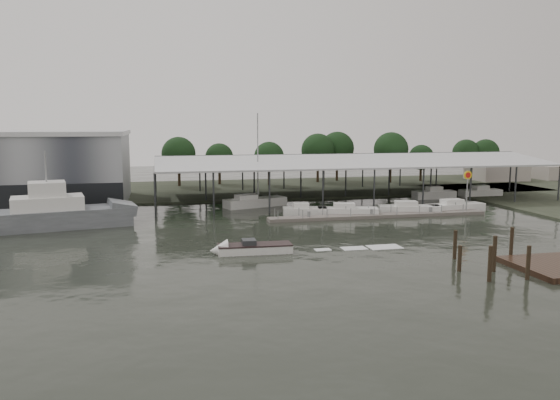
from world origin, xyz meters
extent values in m
plane|color=black|center=(0.00, 0.00, 0.00)|extent=(200.00, 200.00, 0.00)
cube|color=#373C2D|center=(0.00, 42.00, 0.10)|extent=(140.00, 30.00, 0.30)
cube|color=gray|center=(-28.00, 30.00, 5.00)|extent=(24.00, 20.00, 10.00)
cube|color=black|center=(-28.00, 19.95, 2.00)|extent=(24.00, 0.30, 4.00)
cube|color=silver|center=(-28.00, 30.00, 10.20)|extent=(24.50, 20.50, 0.60)
cube|color=#2E3133|center=(17.00, 28.00, 6.76)|extent=(58.00, 0.40, 0.30)
cylinder|color=#2E3133|center=(-12.00, 16.50, 2.75)|extent=(0.24, 0.24, 5.50)
cylinder|color=#2E3133|center=(46.00, 16.50, 2.75)|extent=(0.24, 0.24, 5.50)
cylinder|color=#2E3133|center=(-12.00, 39.50, 2.75)|extent=(0.24, 0.24, 5.50)
cylinder|color=#2E3133|center=(46.00, 39.50, 2.75)|extent=(0.24, 0.24, 5.50)
cube|color=#69635D|center=(15.00, 10.00, 0.20)|extent=(28.00, 2.00, 0.40)
cylinder|color=gray|center=(2.00, 9.10, 0.80)|extent=(0.10, 0.10, 1.20)
cylinder|color=gray|center=(28.00, 10.90, 0.80)|extent=(0.10, 0.10, 1.20)
cube|color=gray|center=(14.00, 10.00, 0.70)|extent=(0.30, 0.30, 0.70)
cylinder|color=gray|center=(27.00, 10.00, 2.50)|extent=(0.16, 0.16, 5.00)
cylinder|color=yellow|center=(27.00, 10.00, 5.00)|extent=(1.10, 0.12, 1.10)
cylinder|color=red|center=(27.00, 9.93, 5.00)|extent=(0.70, 0.05, 0.70)
cube|color=#9E958B|center=(55.00, 45.00, 2.00)|extent=(10.00, 8.00, 4.00)
cube|color=#9E958B|center=(68.00, 44.00, 1.50)|extent=(8.00, 6.00, 3.00)
cube|color=slate|center=(-22.59, 11.42, 0.90)|extent=(16.39, 7.86, 2.40)
cube|color=slate|center=(-15.80, 12.79, 1.90)|extent=(3.88, 5.15, 1.76)
cube|color=silver|center=(-23.51, 11.23, 2.69)|extent=(8.05, 5.40, 1.80)
cube|color=silver|center=(-23.51, 11.23, 4.39)|extent=(4.38, 4.11, 1.61)
cylinder|color=gray|center=(-23.51, 11.23, 6.79)|extent=(0.18, 0.18, 3.50)
cube|color=white|center=(1.56, 21.90, 0.50)|extent=(9.24, 5.27, 1.40)
cube|color=silver|center=(0.22, 21.45, 1.40)|extent=(3.26, 2.60, 0.80)
cylinder|color=gray|center=(1.98, 22.04, 6.95)|extent=(0.16, 0.16, 11.98)
cylinder|color=gray|center=(0.47, 21.53, 1.90)|extent=(3.36, 1.22, 0.12)
cube|color=white|center=(-3.27, -5.16, 0.35)|extent=(6.68, 2.23, 0.90)
cone|color=white|center=(-6.50, -5.05, 0.35)|extent=(1.67, 2.05, 2.00)
cube|color=black|center=(-3.27, -5.16, 0.75)|extent=(6.68, 2.29, 0.12)
cube|color=#2E3133|center=(-3.80, -5.14, 1.00)|extent=(1.25, 1.44, 0.50)
cube|color=silver|center=(3.04, -5.38, 0.02)|extent=(2.30, 1.50, 0.04)
cube|color=silver|center=(6.03, -5.48, 0.02)|extent=(3.10, 2.00, 0.04)
cube|color=silver|center=(9.03, -5.59, 0.02)|extent=(3.90, 2.50, 0.04)
cube|color=white|center=(6.35, 13.10, 0.50)|extent=(5.77, 3.09, 1.10)
cube|color=silver|center=(5.85, 13.10, 1.30)|extent=(2.16, 1.91, 0.70)
cube|color=white|center=(11.56, 11.71, 0.50)|extent=(7.80, 4.04, 1.10)
cube|color=silver|center=(11.06, 11.71, 1.30)|extent=(2.94, 2.22, 0.70)
cube|color=white|center=(19.95, 11.74, 0.50)|extent=(8.12, 3.94, 1.10)
cube|color=silver|center=(19.45, 11.74, 1.30)|extent=(3.04, 2.19, 0.70)
cube|color=white|center=(26.61, 11.99, 0.50)|extent=(8.16, 3.08, 1.10)
cube|color=silver|center=(26.11, 11.99, 1.30)|extent=(2.95, 1.91, 0.70)
cylinder|color=#2E2517|center=(13.93, -15.43, 1.12)|extent=(0.32, 0.32, 3.45)
cylinder|color=#2E2517|center=(15.05, -17.95, 0.99)|extent=(0.32, 0.32, 3.18)
cylinder|color=#2E2517|center=(11.37, -14.72, 0.73)|extent=(0.32, 0.32, 2.66)
cylinder|color=#2E2517|center=(13.10, -11.03, 0.94)|extent=(0.32, 0.32, 3.09)
cylinder|color=#2E2517|center=(17.74, -12.19, 1.09)|extent=(0.32, 0.32, 3.38)
cylinder|color=#2E2517|center=(12.01, -17.75, 1.04)|extent=(0.32, 0.32, 3.28)
cylinder|color=#2E2114|center=(-7.85, 47.85, 2.18)|extent=(0.50, 0.50, 4.36)
sphere|color=#193315|center=(-7.85, 47.85, 6.11)|extent=(6.11, 6.11, 6.11)
cylinder|color=#2E2114|center=(-0.35, 49.35, 1.88)|extent=(0.50, 0.50, 3.76)
sphere|color=#193315|center=(-0.35, 49.35, 5.26)|extent=(5.26, 5.26, 5.26)
cylinder|color=#2E2114|center=(8.36, 45.62, 1.96)|extent=(0.50, 0.50, 3.92)
sphere|color=#193315|center=(8.36, 45.62, 5.49)|extent=(5.49, 5.49, 5.49)
cylinder|color=#2E2114|center=(18.66, 48.94, 2.29)|extent=(0.50, 0.50, 4.59)
sphere|color=#193315|center=(18.66, 48.94, 6.42)|extent=(6.42, 6.42, 6.42)
cylinder|color=#2E2114|center=(23.11, 50.54, 2.37)|extent=(0.50, 0.50, 4.74)
sphere|color=#193315|center=(23.11, 50.54, 6.63)|extent=(6.63, 6.63, 6.63)
cylinder|color=#2E2114|center=(32.07, 45.11, 2.36)|extent=(0.50, 0.50, 4.72)
sphere|color=#193315|center=(32.07, 45.11, 6.60)|extent=(6.60, 6.60, 6.60)
cylinder|color=#2E2114|center=(39.12, 46.44, 1.76)|extent=(0.50, 0.50, 3.52)
sphere|color=#193315|center=(39.12, 46.44, 4.93)|extent=(4.93, 4.93, 4.93)
cylinder|color=#2E2114|center=(50.65, 49.37, 1.97)|extent=(0.50, 0.50, 3.95)
sphere|color=#193315|center=(50.65, 49.37, 5.53)|extent=(5.53, 5.53, 5.53)
cylinder|color=#2E2114|center=(54.43, 48.30, 1.99)|extent=(0.50, 0.50, 3.97)
sphere|color=#193315|center=(54.43, 48.30, 5.56)|extent=(5.56, 5.56, 5.56)
camera|label=1|loc=(-11.50, -52.31, 11.52)|focal=35.00mm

